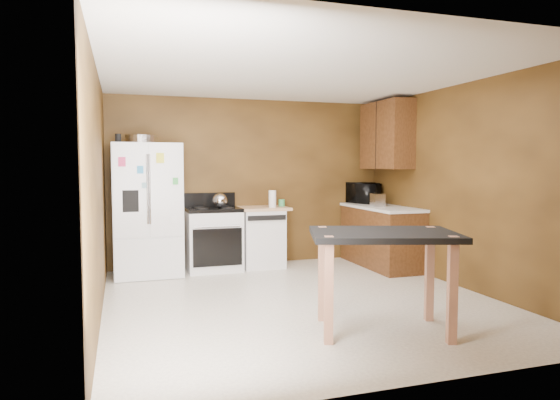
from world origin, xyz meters
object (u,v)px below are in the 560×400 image
gas_range (213,238)px  island (383,247)px  roasting_pan (141,139)px  pen_cup (118,138)px  dishwasher (261,236)px  microwave (363,194)px  paper_towel (272,199)px  refrigerator (148,210)px  toaster (378,200)px  green_canister (282,203)px  kettle (220,201)px

gas_range → island: size_ratio=0.74×
roasting_pan → gas_range: roasting_pan is taller
pen_cup → dishwasher: (1.99, 0.23, -1.40)m
microwave → island: bearing=138.6°
dishwasher → roasting_pan: bearing=-177.5°
paper_towel → microwave: 1.60m
refrigerator → island: 3.59m
toaster → microwave: size_ratio=0.47×
green_canister → island: size_ratio=0.07×
pen_cup → gas_range: pen_cup is taller
roasting_pan → green_canister: bearing=2.8°
kettle → refrigerator: 1.00m
toaster → island: (-1.38, -2.63, -0.22)m
toaster → gas_range: bearing=178.6°
pen_cup → island: size_ratio=0.08×
microwave → dishwasher: size_ratio=0.61×
island → microwave: bearing=65.8°
gas_range → microwave: bearing=3.0°
gas_range → dishwasher: 0.72m
roasting_pan → gas_range: 1.70m
green_canister → refrigerator: (-1.96, -0.11, -0.04)m
green_canister → gas_range: 1.15m
roasting_pan → refrigerator: (0.06, -0.01, -0.95)m
roasting_pan → kettle: size_ratio=2.04×
pen_cup → toaster: (3.64, -0.28, -0.86)m
pen_cup → toaster: 3.75m
paper_towel → microwave: microwave is taller
kettle → paper_towel: (0.78, -0.00, 0.01)m
paper_towel → refrigerator: refrigerator is taller
dishwasher → toaster: bearing=-17.1°
refrigerator → dishwasher: bearing=3.0°
refrigerator → gas_range: (0.91, 0.06, -0.44)m
pen_cup → gas_range: 1.90m
pen_cup → paper_towel: 2.29m
kettle → island: 3.15m
microwave → island: size_ratio=0.37×
green_canister → toaster: toaster is taller
pen_cup → kettle: pen_cup is taller
kettle → microwave: size_ratio=0.39×
green_canister → refrigerator: refrigerator is taller
refrigerator → dishwasher: refrigerator is taller
green_canister → toaster: bearing=-22.0°
island → pen_cup: bearing=127.9°
pen_cup → green_canister: 2.51m
kettle → roasting_pan: bearing=177.4°
roasting_pan → pen_cup: bearing=-152.6°
toaster → microwave: (0.07, 0.61, 0.06)m
microwave → island: microwave is taller
gas_range → green_canister: bearing=2.8°
refrigerator → green_canister: bearing=3.3°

